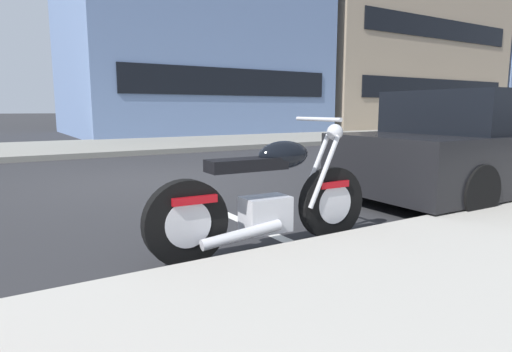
% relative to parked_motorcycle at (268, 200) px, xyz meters
% --- Properties ---
extents(ground_plane, '(260.00, 260.00, 0.00)m').
position_rel_parked_motorcycle_xyz_m(ground_plane, '(0.29, 3.99, -0.44)').
color(ground_plane, '#28282B').
extents(sidewalk_far_curb, '(120.00, 5.00, 0.14)m').
position_rel_parked_motorcycle_xyz_m(sidewalk_far_curb, '(12.29, 10.65, -0.37)').
color(sidewalk_far_curb, gray).
rests_on(sidewalk_far_curb, ground).
extents(parking_stall_stripe, '(0.12, 2.20, 0.01)m').
position_rel_parked_motorcycle_xyz_m(parking_stall_stripe, '(0.29, 0.43, -0.44)').
color(parking_stall_stripe, silver).
rests_on(parking_stall_stripe, ground).
extents(parked_motorcycle, '(2.11, 0.62, 1.14)m').
position_rel_parked_motorcycle_xyz_m(parked_motorcycle, '(0.00, 0.00, 0.00)').
color(parked_motorcycle, black).
rests_on(parked_motorcycle, ground).
extents(parked_car_mid_block, '(4.47, 1.94, 1.44)m').
position_rel_parked_motorcycle_xyz_m(parked_car_mid_block, '(3.96, 0.48, 0.24)').
color(parked_car_mid_block, black).
rests_on(parked_car_mid_block, ground).
extents(car_opposite_curb, '(4.08, 1.85, 1.42)m').
position_rel_parked_motorcycle_xyz_m(car_opposite_curb, '(17.59, 7.35, 0.24)').
color(car_opposite_curb, gray).
rests_on(car_opposite_curb, ground).
extents(townhouse_far_uphill, '(11.19, 9.87, 10.50)m').
position_rel_parked_motorcycle_xyz_m(townhouse_far_uphill, '(6.70, 17.85, 4.81)').
color(townhouse_far_uphill, '#6B84B2').
rests_on(townhouse_far_uphill, ground).
extents(townhouse_near_left, '(14.29, 9.00, 10.63)m').
position_rel_parked_motorcycle_xyz_m(townhouse_near_left, '(20.02, 17.42, 4.88)').
color(townhouse_near_left, tan).
rests_on(townhouse_near_left, ground).
extents(townhouse_mid_block, '(13.27, 9.63, 8.92)m').
position_rel_parked_motorcycle_xyz_m(townhouse_mid_block, '(34.17, 17.73, 4.02)').
color(townhouse_mid_block, '#6B84B2').
rests_on(townhouse_mid_block, ground).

